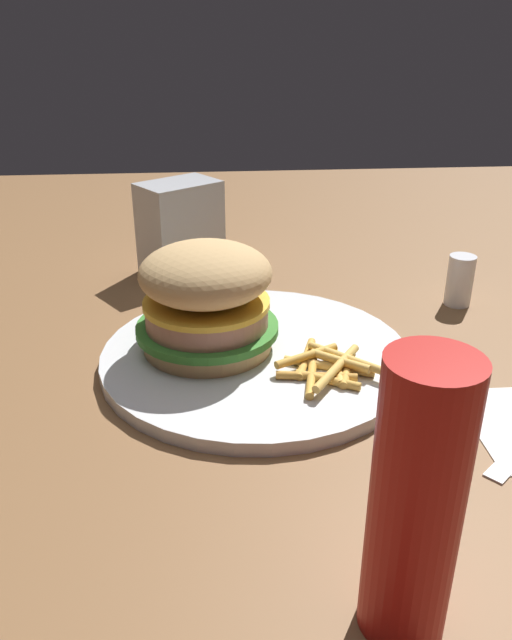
# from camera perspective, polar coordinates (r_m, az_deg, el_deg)

# --- Properties ---
(ground_plane) EXTENTS (1.60, 1.60, 0.00)m
(ground_plane) POSITION_cam_1_polar(r_m,az_deg,el_deg) (0.56, -1.05, -4.69)
(ground_plane) COLOR brown
(plate) EXTENTS (0.28, 0.28, 0.01)m
(plate) POSITION_cam_1_polar(r_m,az_deg,el_deg) (0.57, 0.00, -3.28)
(plate) COLOR silver
(plate) RESTS_ON ground_plane
(sandwich) EXTENTS (0.13, 0.13, 0.10)m
(sandwich) POSITION_cam_1_polar(r_m,az_deg,el_deg) (0.55, -4.51, 2.02)
(sandwich) COLOR tan
(sandwich) RESTS_ON plate
(fries_pile) EXTENTS (0.10, 0.10, 0.01)m
(fries_pile) POSITION_cam_1_polar(r_m,az_deg,el_deg) (0.53, 6.51, -4.17)
(fries_pile) COLOR gold
(fries_pile) RESTS_ON plate
(napkin_dispenser) EXTENTS (0.11, 0.10, 0.11)m
(napkin_dispenser) POSITION_cam_1_polar(r_m,az_deg,el_deg) (0.77, -6.84, 8.32)
(napkin_dispenser) COLOR #B7BABF
(napkin_dispenser) RESTS_ON ground_plane
(ketchup_bottle) EXTENTS (0.04, 0.04, 0.15)m
(ketchup_bottle) POSITION_cam_1_polar(r_m,az_deg,el_deg) (0.31, 14.22, -15.86)
(ketchup_bottle) COLOR #B21914
(ketchup_bottle) RESTS_ON ground_plane
(salt_shaker) EXTENTS (0.03, 0.03, 0.06)m
(salt_shaker) POSITION_cam_1_polar(r_m,az_deg,el_deg) (0.71, 17.93, 3.42)
(salt_shaker) COLOR white
(salt_shaker) RESTS_ON ground_plane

